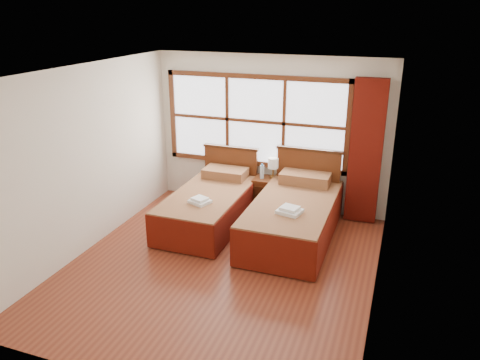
% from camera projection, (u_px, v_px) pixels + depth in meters
% --- Properties ---
extents(floor, '(4.50, 4.50, 0.00)m').
position_uv_depth(floor, '(221.00, 266.00, 6.35)').
color(floor, brown).
rests_on(floor, ground).
extents(ceiling, '(4.50, 4.50, 0.00)m').
position_uv_depth(ceiling, '(218.00, 71.00, 5.44)').
color(ceiling, white).
rests_on(ceiling, wall_back).
extents(wall_back, '(4.00, 0.00, 4.00)m').
position_uv_depth(wall_back, '(270.00, 133.00, 7.88)').
color(wall_back, silver).
rests_on(wall_back, floor).
extents(wall_left, '(0.00, 4.50, 4.50)m').
position_uv_depth(wall_left, '(87.00, 160.00, 6.53)').
color(wall_left, silver).
rests_on(wall_left, floor).
extents(wall_right, '(0.00, 4.50, 4.50)m').
position_uv_depth(wall_right, '(384.00, 196.00, 5.26)').
color(wall_right, silver).
rests_on(wall_right, floor).
extents(window, '(3.16, 0.06, 1.56)m').
position_uv_depth(window, '(255.00, 121.00, 7.85)').
color(window, white).
rests_on(window, wall_back).
extents(curtain, '(0.50, 0.16, 2.30)m').
position_uv_depth(curtain, '(366.00, 152.00, 7.29)').
color(curtain, '#5A1009').
rests_on(curtain, wall_back).
extents(bed_left, '(1.07, 2.09, 1.04)m').
position_uv_depth(bed_left, '(210.00, 205.00, 7.50)').
color(bed_left, '#381B0B').
rests_on(bed_left, floor).
extents(bed_right, '(1.16, 2.26, 1.14)m').
position_uv_depth(bed_right, '(294.00, 215.00, 7.06)').
color(bed_right, '#381B0B').
rests_on(bed_right, floor).
extents(nightstand, '(0.44, 0.43, 0.58)m').
position_uv_depth(nightstand, '(266.00, 194.00, 7.99)').
color(nightstand, '#572813').
rests_on(nightstand, floor).
extents(towels_left, '(0.35, 0.33, 0.08)m').
position_uv_depth(towels_left, '(200.00, 201.00, 6.97)').
color(towels_left, white).
rests_on(towels_left, bed_left).
extents(towels_right, '(0.37, 0.34, 0.09)m').
position_uv_depth(towels_right, '(290.00, 210.00, 6.50)').
color(towels_right, white).
rests_on(towels_right, bed_right).
extents(lamp, '(0.18, 0.18, 0.34)m').
position_uv_depth(lamp, '(273.00, 164.00, 7.86)').
color(lamp, '#C28B3E').
rests_on(lamp, nightstand).
extents(bottle_near, '(0.07, 0.07, 0.26)m').
position_uv_depth(bottle_near, '(262.00, 172.00, 7.86)').
color(bottle_near, silver).
rests_on(bottle_near, nightstand).
extents(bottle_far, '(0.06, 0.06, 0.23)m').
position_uv_depth(bottle_far, '(262.00, 172.00, 7.86)').
color(bottle_far, silver).
rests_on(bottle_far, nightstand).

